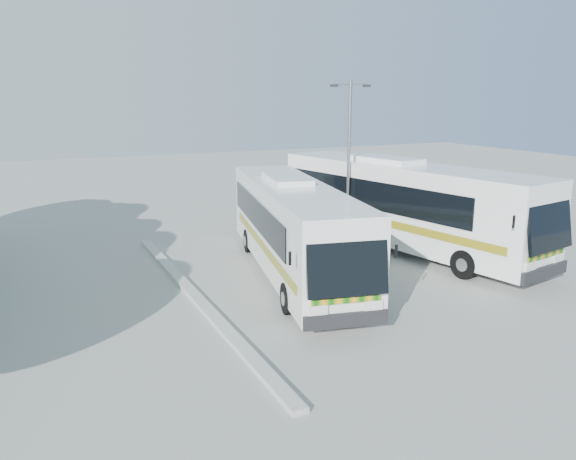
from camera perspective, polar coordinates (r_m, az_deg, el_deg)
ground at (r=18.37m, az=-0.72°, el=-7.78°), size 100.00×100.00×0.00m
kerb_divider at (r=19.37m, az=-9.47°, el=-6.60°), size 0.40×16.00×0.15m
coach_main at (r=21.13m, az=0.54°, el=0.41°), size 5.01×12.64×3.44m
coach_adjacent at (r=25.18m, az=11.63°, el=2.69°), size 5.18×13.90×3.78m
lamppost at (r=25.10m, az=6.19°, el=7.39°), size 1.77×0.57×7.32m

